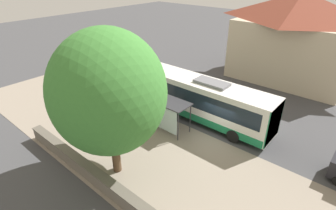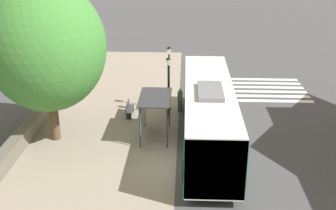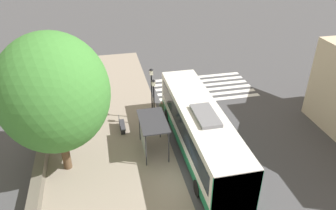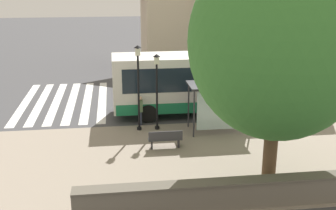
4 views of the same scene
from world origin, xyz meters
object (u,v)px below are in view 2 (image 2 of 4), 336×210
pedestrian (180,98)px  bus_shelter (152,104)px  street_lamp_near (169,73)px  shade_tree (46,47)px  bus (208,114)px  bench (129,109)px  street_lamp_far (168,82)px

pedestrian → bus_shelter: bearing=-111.5°
street_lamp_near → shade_tree: bearing=-144.4°
bus → bus_shelter: size_ratio=3.85×
bus → pedestrian: bearing=108.8°
bus → bench: 6.35m
bench → street_lamp_near: (2.54, 1.02, 2.12)m
bench → shade_tree: 7.14m
street_lamp_far → shade_tree: 7.90m
bus_shelter → street_lamp_far: (0.78, 3.09, 0.26)m
pedestrian → street_lamp_near: (-0.74, 0.13, 1.67)m
street_lamp_near → shade_tree: shade_tree is taller
street_lamp_far → pedestrian: bearing=46.6°
pedestrian → shade_tree: shade_tree is taller
street_lamp_near → street_lamp_far: street_lamp_near is taller
pedestrian → street_lamp_far: street_lamp_far is taller
bench → street_lamp_near: bearing=21.9°
street_lamp_far → shade_tree: (-6.32, -3.61, 3.08)m
bench → street_lamp_far: bearing=2.3°
bus_shelter → bus: bearing=-14.9°
bus_shelter → pedestrian: size_ratio=1.99×
bus_shelter → pedestrian: (1.52, 3.88, -1.15)m
bus → street_lamp_far: bearing=121.0°
bus_shelter → street_lamp_near: size_ratio=0.72×
pedestrian → bench: bearing=-164.7°
bus_shelter → street_lamp_far: size_ratio=0.81×
pedestrian → bench: size_ratio=1.03×
bench → bus: bearing=-38.0°
street_lamp_near → bench: bearing=-158.1°
bus_shelter → bench: bus_shelter is taller
bus → shade_tree: bearing=177.9°
bus → shade_tree: (-8.67, 0.32, 3.54)m
shade_tree → bus_shelter: bearing=5.4°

